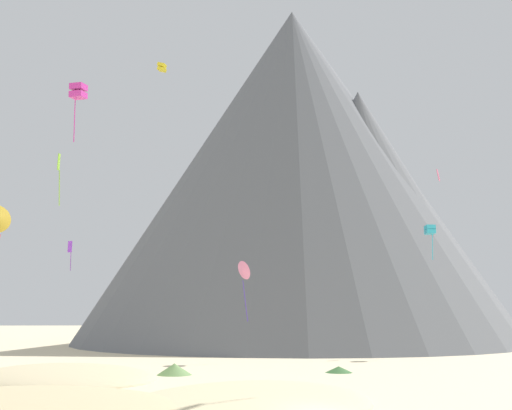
# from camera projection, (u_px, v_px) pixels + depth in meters

# --- Properties ---
(dune_midground) EXTENTS (19.57, 21.49, 1.81)m
(dune_midground) POSITION_uv_depth(u_px,v_px,m) (63.00, 378.00, 47.12)
(dune_midground) COLOR #CCBA8E
(dune_midground) RESTS_ON ground_plane
(dune_back_low) EXTENTS (18.39, 21.88, 1.66)m
(dune_back_low) POSITION_uv_depth(u_px,v_px,m) (248.00, 405.00, 33.70)
(dune_back_low) COLOR beige
(dune_back_low) RESTS_ON ground_plane
(bush_near_left) EXTENTS (3.00, 3.00, 0.53)m
(bush_near_left) POSITION_uv_depth(u_px,v_px,m) (89.00, 381.00, 42.82)
(bush_near_left) COLOR #477238
(bush_near_left) RESTS_ON ground_plane
(bush_far_left) EXTENTS (2.98, 2.98, 0.82)m
(bush_far_left) POSITION_uv_depth(u_px,v_px,m) (142.00, 404.00, 31.12)
(bush_far_left) COLOR #568442
(bush_far_left) RESTS_ON ground_plane
(bush_near_right) EXTENTS (3.11, 3.11, 0.51)m
(bush_near_right) POSITION_uv_depth(u_px,v_px,m) (339.00, 369.00, 51.29)
(bush_near_right) COLOR #386633
(bush_near_right) RESTS_ON ground_plane
(bush_far_right) EXTENTS (3.52, 3.52, 0.88)m
(bush_far_right) POSITION_uv_depth(u_px,v_px,m) (174.00, 369.00, 49.44)
(bush_far_right) COLOR #668C4C
(bush_far_right) RESTS_ON ground_plane
(rock_massif) EXTENTS (73.62, 73.26, 55.67)m
(rock_massif) POSITION_uv_depth(u_px,v_px,m) (307.00, 179.00, 103.42)
(rock_massif) COLOR slate
(rock_massif) RESTS_ON ground_plane
(kite_red_mid) EXTENTS (1.62, 1.57, 5.26)m
(kite_red_mid) POSITION_uv_depth(u_px,v_px,m) (382.00, 243.00, 87.89)
(kite_red_mid) COLOR red
(kite_violet_low) EXTENTS (0.41, 1.26, 3.87)m
(kite_violet_low) POSITION_uv_depth(u_px,v_px,m) (70.00, 249.00, 81.89)
(kite_violet_low) COLOR purple
(kite_yellow_high) EXTENTS (1.26, 1.21, 1.24)m
(kite_yellow_high) POSITION_uv_depth(u_px,v_px,m) (162.00, 67.00, 83.54)
(kite_yellow_high) COLOR yellow
(kite_lime_mid) EXTENTS (0.36, 1.01, 5.02)m
(kite_lime_mid) POSITION_uv_depth(u_px,v_px,m) (59.00, 168.00, 60.21)
(kite_lime_mid) COLOR #8CD133
(kite_pink_low) EXTENTS (1.76, 2.06, 5.95)m
(kite_pink_low) POSITION_uv_depth(u_px,v_px,m) (243.00, 271.00, 63.49)
(kite_pink_low) COLOR pink
(kite_rainbow_mid) EXTENTS (0.56, 0.71, 1.51)m
(kite_rainbow_mid) POSITION_uv_depth(u_px,v_px,m) (438.00, 175.00, 78.72)
(kite_rainbow_mid) COLOR #E5668C
(kite_cyan_low) EXTENTS (1.07, 1.10, 3.95)m
(kite_cyan_low) POSITION_uv_depth(u_px,v_px,m) (430.00, 230.00, 72.20)
(kite_cyan_low) COLOR #33BCDB
(kite_magenta_mid) EXTENTS (1.46, 1.48, 5.12)m
(kite_magenta_mid) POSITION_uv_depth(u_px,v_px,m) (78.00, 92.00, 54.87)
(kite_magenta_mid) COLOR #D1339E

